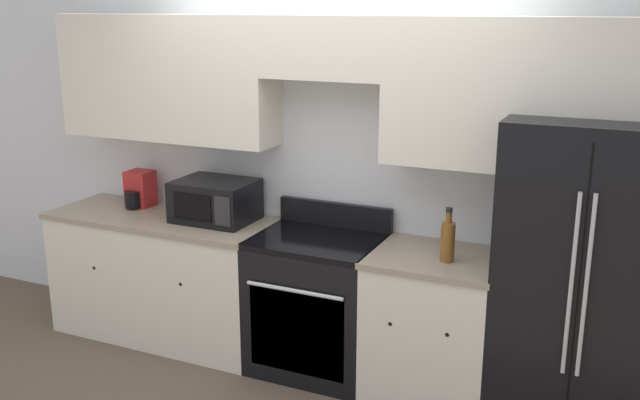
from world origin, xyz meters
name	(u,v)px	position (x,y,z in m)	size (l,w,h in m)	color
ground_plane	(299,390)	(0.00, 0.00, 0.00)	(12.00, 12.00, 0.00)	brown
wall_back	(338,129)	(0.00, 0.57, 1.54)	(8.00, 0.39, 2.60)	silver
lower_cabinets_left	(165,276)	(-1.21, 0.31, 0.45)	(1.61, 0.64, 0.89)	silver
lower_cabinets_right	(433,325)	(0.74, 0.31, 0.45)	(0.75, 0.64, 0.89)	silver
oven_range	(317,303)	(-0.02, 0.31, 0.45)	(0.79, 0.65, 1.05)	black
refrigerator	(584,276)	(1.55, 0.38, 0.87)	(0.89, 0.79, 1.74)	black
microwave	(215,201)	(-0.80, 0.38, 1.03)	(0.52, 0.41, 0.28)	black
bottle	(448,240)	(0.82, 0.24, 1.01)	(0.08, 0.08, 0.32)	brown
coffee_maker	(139,190)	(-1.49, 0.45, 1.01)	(0.18, 0.23, 0.26)	#B22323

